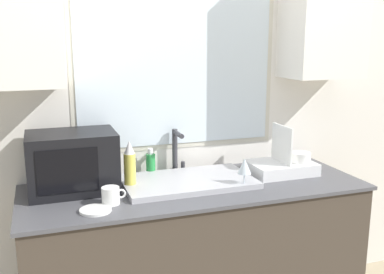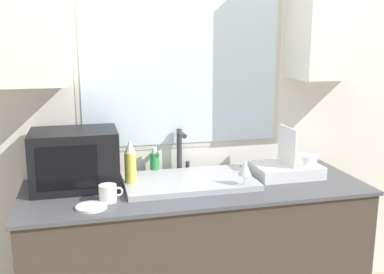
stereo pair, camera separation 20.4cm
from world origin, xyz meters
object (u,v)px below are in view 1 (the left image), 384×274
object	(u,v)px
mug_near_sink	(111,196)
spray_bottle	(130,166)
wine_glass	(244,167)
faucet	(176,148)
microwave	(72,162)
soap_bottle	(151,164)
dish_rack	(283,165)

from	to	relation	value
mug_near_sink	spray_bottle	bearing A→B (deg)	54.87
spray_bottle	wine_glass	size ratio (longest dim) A/B	1.61
spray_bottle	mug_near_sink	size ratio (longest dim) A/B	2.22
faucet	spray_bottle	bearing A→B (deg)	-146.99
microwave	spray_bottle	distance (m)	0.30
microwave	soap_bottle	distance (m)	0.48
soap_bottle	wine_glass	world-z (taller)	wine_glass
faucet	dish_rack	world-z (taller)	dish_rack
soap_bottle	wine_glass	xyz separation A→B (m)	(0.41, -0.40, 0.05)
microwave	wine_glass	bearing A→B (deg)	-16.70
dish_rack	wine_glass	bearing A→B (deg)	-152.70
microwave	mug_near_sink	distance (m)	0.32
faucet	soap_bottle	bearing A→B (deg)	179.67
dish_rack	soap_bottle	distance (m)	0.78
spray_bottle	wine_glass	bearing A→B (deg)	-17.96
microwave	soap_bottle	world-z (taller)	microwave
dish_rack	microwave	bearing A→B (deg)	175.94
spray_bottle	soap_bottle	world-z (taller)	spray_bottle
faucet	wine_glass	world-z (taller)	faucet
wine_glass	microwave	bearing A→B (deg)	163.30
microwave	spray_bottle	world-z (taller)	microwave
faucet	spray_bottle	xyz separation A→B (m)	(-0.32, -0.21, -0.02)
soap_bottle	mug_near_sink	world-z (taller)	soap_bottle
microwave	dish_rack	bearing A→B (deg)	-4.06
faucet	dish_rack	distance (m)	0.64
spray_bottle	mug_near_sink	xyz separation A→B (m)	(-0.13, -0.19, -0.08)
microwave	wine_glass	world-z (taller)	microwave
dish_rack	spray_bottle	size ratio (longest dim) A/B	1.42
mug_near_sink	wine_glass	world-z (taller)	wine_glass
microwave	wine_glass	size ratio (longest dim) A/B	2.74
soap_bottle	dish_rack	bearing A→B (deg)	-16.55
spray_bottle	soap_bottle	distance (m)	0.27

